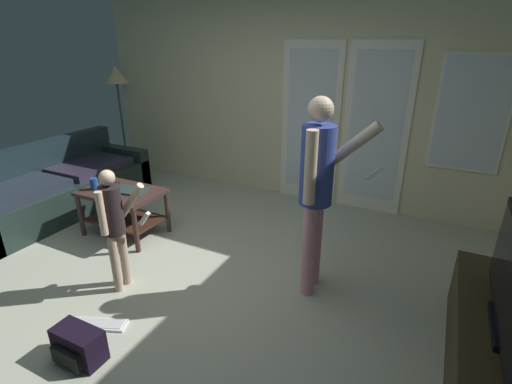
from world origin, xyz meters
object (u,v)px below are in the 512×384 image
leather_couch (56,189)px  laptop_closed (131,190)px  backpack (78,345)px  loose_keyboard (97,324)px  cup_near_edge (94,184)px  coffee_table (123,203)px  person_adult (318,182)px  tv_stand (488,359)px  tv_remote_black (111,184)px  person_child (114,220)px  floor_lamp (117,81)px  flat_screen_tv (511,285)px

leather_couch → laptop_closed: (1.30, -0.04, 0.23)m
backpack → loose_keyboard: size_ratio=0.76×
cup_near_edge → coffee_table: bearing=19.0°
laptop_closed → cup_near_edge: size_ratio=2.79×
leather_couch → laptop_closed: 1.32m
leather_couch → loose_keyboard: size_ratio=5.02×
person_adult → cup_near_edge: size_ratio=13.02×
leather_couch → tv_stand: bearing=-7.4°
leather_couch → tv_remote_black: bearing=-0.2°
person_child → loose_keyboard: (0.18, -0.46, -0.63)m
floor_lamp → tv_remote_black: 2.17m
loose_keyboard → tv_remote_black: (-1.09, 1.28, 0.51)m
person_child → cup_near_edge: (-0.97, 0.65, -0.07)m
leather_couch → flat_screen_tv: 4.69m
tv_stand → floor_lamp: (-4.93, 2.09, 1.21)m
person_child → backpack: bearing=-65.7°
person_adult → floor_lamp: 4.01m
coffee_table → backpack: 1.82m
person_child → tv_remote_black: person_child is taller
coffee_table → laptop_closed: 0.19m
person_adult → flat_screen_tv: bearing=-21.1°
tv_stand → person_child: person_child is taller
coffee_table → person_child: bearing=-47.0°
tv_stand → coffee_table: bearing=171.4°
laptop_closed → tv_remote_black: bearing=163.8°
coffee_table → floor_lamp: bearing=133.6°
backpack → person_adult: bearing=52.3°
backpack → tv_remote_black: 2.04m
cup_near_edge → tv_remote_black: cup_near_edge is taller
coffee_table → backpack: bearing=-55.3°
flat_screen_tv → tv_remote_black: (-3.65, 0.59, -0.23)m
backpack → tv_remote_black: (-1.25, 1.56, 0.41)m
backpack → coffee_table: bearing=124.7°
loose_keyboard → laptop_closed: size_ratio=1.30×
flat_screen_tv → person_adult: person_adult is taller
coffee_table → flat_screen_tv: bearing=-8.5°
floor_lamp → coffee_table: bearing=-46.4°
leather_couch → tv_stand: (4.63, -0.60, -0.06)m
flat_screen_tv → cup_near_edge: flat_screen_tv is taller
leather_couch → flat_screen_tv: size_ratio=1.89×
leather_couch → cup_near_edge: bearing=-10.9°
tv_stand → laptop_closed: bearing=170.6°
floor_lamp → person_child: bearing=-46.6°
leather_couch → coffee_table: bearing=-3.8°
person_adult → cup_near_edge: person_adult is taller
person_adult → laptop_closed: bearing=178.4°
coffee_table → tv_stand: (3.43, -0.52, -0.14)m
backpack → loose_keyboard: bearing=119.2°
loose_keyboard → flat_screen_tv: bearing=15.0°
laptop_closed → loose_keyboard: bearing=-67.3°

